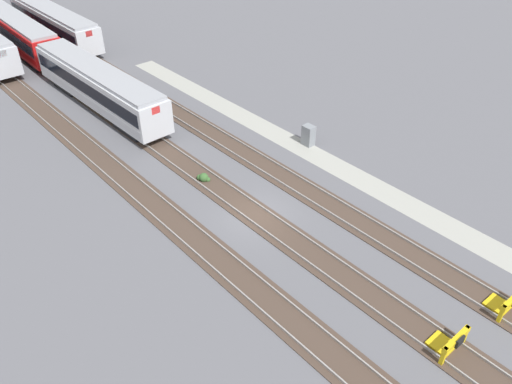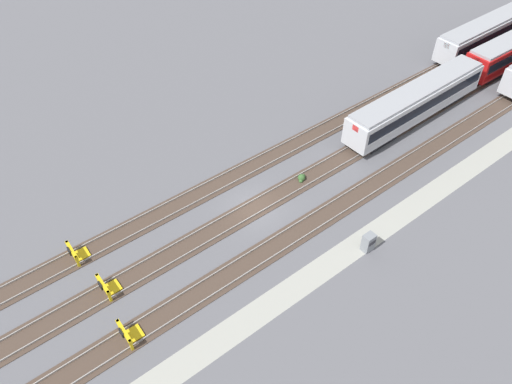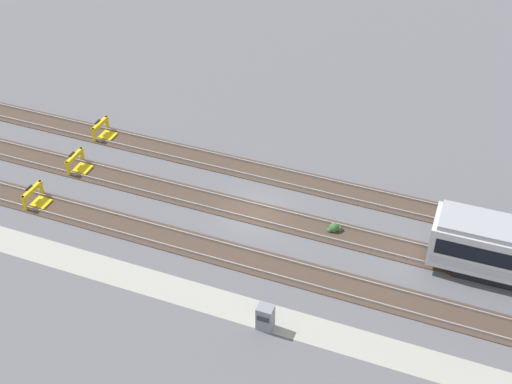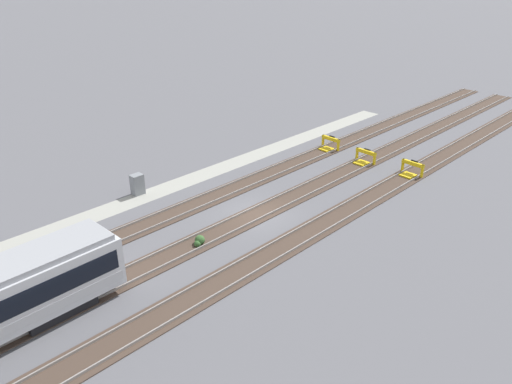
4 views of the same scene
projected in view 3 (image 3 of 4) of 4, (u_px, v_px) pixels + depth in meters
ground_plane at (255, 213)px, 46.69m from camera, size 400.00×400.00×0.00m
service_walkway at (204, 299)px, 40.84m from camera, size 54.00×2.00×0.01m
rail_track_nearest at (230, 255)px, 43.58m from camera, size 90.00×2.23×0.21m
rail_track_near_inner at (255, 213)px, 46.67m from camera, size 90.00×2.24×0.21m
rail_track_middle at (277, 176)px, 49.75m from camera, size 90.00×2.23×0.21m
bumper_stop_nearest_track at (36, 197)px, 47.17m from camera, size 1.37×2.01×1.22m
bumper_stop_near_inner_track at (78, 163)px, 50.10m from camera, size 1.35×2.00×1.22m
bumper_stop_middle_track at (104, 130)px, 53.30m from camera, size 1.37×2.01×1.22m
electrical_cabinet at (265, 318)px, 38.69m from camera, size 0.90×0.73×1.60m
weed_clump at (335, 228)px, 45.18m from camera, size 0.92×0.70×0.64m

